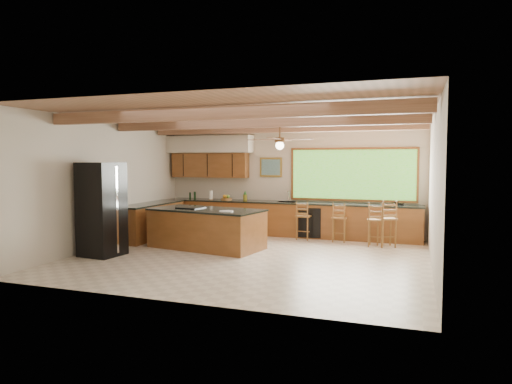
% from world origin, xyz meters
% --- Properties ---
extents(ground, '(7.20, 7.20, 0.00)m').
position_xyz_m(ground, '(0.00, 0.00, 0.00)').
color(ground, beige).
rests_on(ground, ground).
extents(room_shell, '(7.27, 6.54, 3.02)m').
position_xyz_m(room_shell, '(-0.17, 0.65, 2.21)').
color(room_shell, beige).
rests_on(room_shell, ground).
extents(counter_run, '(7.12, 3.10, 1.22)m').
position_xyz_m(counter_run, '(-0.82, 2.52, 0.46)').
color(counter_run, brown).
rests_on(counter_run, ground).
extents(island, '(2.80, 1.67, 0.93)m').
position_xyz_m(island, '(-1.30, 0.60, 0.46)').
color(island, brown).
rests_on(island, ground).
extents(refrigerator, '(0.85, 0.83, 2.00)m').
position_xyz_m(refrigerator, '(-3.05, -0.90, 1.00)').
color(refrigerator, black).
rests_on(refrigerator, ground).
extents(bar_stool_a, '(0.37, 0.37, 1.01)m').
position_xyz_m(bar_stool_a, '(0.57, 2.40, 0.60)').
color(bar_stool_a, brown).
rests_on(bar_stool_a, ground).
extents(bar_stool_b, '(0.38, 0.38, 1.06)m').
position_xyz_m(bar_stool_b, '(2.41, 2.04, 0.63)').
color(bar_stool_b, brown).
rests_on(bar_stool_b, ground).
extents(bar_stool_c, '(0.38, 0.38, 1.00)m').
position_xyz_m(bar_stool_c, '(1.49, 2.40, 0.59)').
color(bar_stool_c, brown).
rests_on(bar_stool_c, ground).
extents(bar_stool_d, '(0.53, 0.53, 1.11)m').
position_xyz_m(bar_stool_d, '(2.66, 2.07, 0.66)').
color(bar_stool_d, brown).
rests_on(bar_stool_d, ground).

